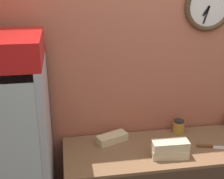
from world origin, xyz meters
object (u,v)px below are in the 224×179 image
Objects in this scene: sandwich_flat_left at (112,138)px; chefs_knife at (212,147)px; beverage_cooler at (7,148)px; sandwich_stack_middle at (170,145)px; condiment_jar at (179,127)px; sandwich_stack_bottom at (170,153)px.

chefs_knife is (0.79, -0.23, -0.02)m from sandwich_flat_left.
beverage_cooler is 6.69× the size of sandwich_flat_left.
sandwich_flat_left is at bearing 142.97° from sandwich_stack_middle.
condiment_jar reaches higher than chefs_knife.
beverage_cooler is at bearing 172.64° from sandwich_stack_bottom.
sandwich_stack_bottom is at bearing -7.36° from beverage_cooler.
chefs_knife is (0.38, 0.08, -0.03)m from sandwich_stack_bottom.
sandwich_flat_left is (0.82, 0.14, -0.08)m from beverage_cooler.
beverage_cooler is at bearing -172.00° from condiment_jar.
sandwich_flat_left is 0.84× the size of chefs_knife.
condiment_jar is at bearing 60.39° from sandwich_stack_bottom.
beverage_cooler is 6.54× the size of sandwich_stack_bottom.
sandwich_stack_middle is (0.00, 0.00, 0.07)m from sandwich_stack_bottom.
sandwich_stack_bottom is at bearing 180.00° from sandwich_stack_middle.
sandwich_stack_middle reaches higher than sandwich_stack_bottom.
condiment_jar is (0.20, 0.36, 0.02)m from sandwich_stack_bottom.
sandwich_stack_bottom is (1.22, -0.16, -0.07)m from beverage_cooler.
beverage_cooler is 1.24m from sandwich_stack_bottom.
sandwich_stack_middle is 0.51m from sandwich_flat_left.
sandwich_stack_middle reaches higher than condiment_jar.
sandwich_stack_bottom is 0.50m from sandwich_flat_left.
sandwich_flat_left is (-0.40, 0.30, -0.00)m from sandwich_stack_bottom.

